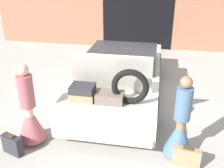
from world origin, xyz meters
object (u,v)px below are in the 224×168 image
Objects in this scene: person_left at (30,115)px; suitcase_beside_right_person at (187,157)px; car at (121,75)px; person_right at (180,129)px; suitcase_beside_left_person at (12,145)px.

person_left is 3.40× the size of suitcase_beside_right_person.
person_left is at bearing -121.07° from car.
person_right is at bearing 114.57° from suitcase_beside_right_person.
suitcase_beside_right_person is (0.13, -0.29, -0.38)m from person_right.
car reaches higher than person_left.
suitcase_beside_right_person is at bearing 72.68° from person_left.
person_right is (1.41, -2.23, 0.01)m from car.
person_left is 2.82m from person_right.
person_left is 0.61m from suitcase_beside_left_person.
person_right reaches higher than suitcase_beside_right_person.
suitcase_beside_right_person is at bearing -152.01° from person_right.
suitcase_beside_left_person is at bearing -175.71° from suitcase_beside_right_person.
car reaches higher than suitcase_beside_right_person.
person_left is 2.99m from suitcase_beside_right_person.
car is at bearing 121.48° from suitcase_beside_right_person.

